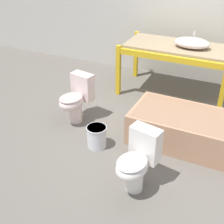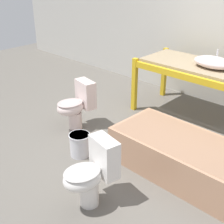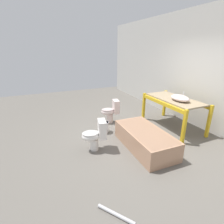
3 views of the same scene
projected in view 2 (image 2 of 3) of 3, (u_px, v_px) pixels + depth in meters
name	position (u px, v px, depth m)	size (l,w,h in m)	color
ground_plane	(163.00, 150.00, 4.01)	(12.00, 12.00, 0.00)	#666059
shelving_rack	(197.00, 72.00, 4.55)	(1.74, 0.89, 0.86)	gold
sink_basin	(213.00, 62.00, 4.28)	(0.55, 0.35, 0.24)	silver
bathtub_main	(182.00, 154.00, 3.51)	(1.61, 0.81, 0.43)	tan
toilet_near	(91.00, 173.00, 3.00)	(0.42, 0.58, 0.69)	white
toilet_far	(77.00, 105.00, 4.39)	(0.42, 0.58, 0.69)	silver
bucket_white	(80.00, 144.00, 3.86)	(0.26, 0.26, 0.29)	silver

